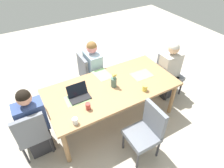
{
  "coord_description": "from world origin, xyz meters",
  "views": [
    {
      "loc": [
        1.22,
        2.12,
        2.78
      ],
      "look_at": [
        0.0,
        0.0,
        0.79
      ],
      "focal_mm": 30.86,
      "sensor_mm": 36.0,
      "label": 1
    }
  ],
  "objects_px": {
    "person_head_left_left_near": "(168,73)",
    "coffee_mug_centre_left": "(88,106)",
    "flower_vase": "(114,81)",
    "coffee_mug_near_left": "(75,121)",
    "person_head_right_left_far": "(35,125)",
    "coffee_mug_near_right": "(145,88)",
    "laptop_head_right_left_far": "(79,95)",
    "chair_head_left_left_near": "(168,71)",
    "chair_near_left_mid": "(89,73)",
    "person_near_left_mid": "(94,72)",
    "chair_head_right_left_far": "(32,132)",
    "chair_far_right_near": "(147,130)",
    "dining_table": "(112,89)"
  },
  "relations": [
    {
      "from": "person_head_left_left_near",
      "to": "coffee_mug_centre_left",
      "type": "relative_size",
      "value": 11.29
    },
    {
      "from": "flower_vase",
      "to": "coffee_mug_near_left",
      "type": "xyz_separation_m",
      "value": [
        0.84,
        0.42,
        -0.06
      ]
    },
    {
      "from": "person_head_right_left_far",
      "to": "coffee_mug_near_right",
      "type": "height_order",
      "value": "person_head_right_left_far"
    },
    {
      "from": "flower_vase",
      "to": "laptop_head_right_left_far",
      "type": "height_order",
      "value": "flower_vase"
    },
    {
      "from": "chair_head_left_left_near",
      "to": "chair_near_left_mid",
      "type": "xyz_separation_m",
      "value": [
        1.42,
        -0.76,
        0.0
      ]
    },
    {
      "from": "chair_head_left_left_near",
      "to": "person_head_left_left_near",
      "type": "xyz_separation_m",
      "value": [
        0.06,
        0.07,
        0.03
      ]
    },
    {
      "from": "chair_head_left_left_near",
      "to": "person_head_right_left_far",
      "type": "relative_size",
      "value": 0.75
    },
    {
      "from": "chair_near_left_mid",
      "to": "laptop_head_right_left_far",
      "type": "height_order",
      "value": "laptop_head_right_left_far"
    },
    {
      "from": "person_near_left_mid",
      "to": "chair_head_right_left_far",
      "type": "relative_size",
      "value": 1.33
    },
    {
      "from": "person_head_right_left_far",
      "to": "laptop_head_right_left_far",
      "type": "height_order",
      "value": "person_head_right_left_far"
    },
    {
      "from": "chair_head_left_left_near",
      "to": "coffee_mug_near_left",
      "type": "distance_m",
      "value": 2.27
    },
    {
      "from": "person_head_right_left_far",
      "to": "coffee_mug_near_left",
      "type": "distance_m",
      "value": 0.71
    },
    {
      "from": "chair_near_left_mid",
      "to": "flower_vase",
      "type": "relative_size",
      "value": 3.4
    },
    {
      "from": "person_near_left_mid",
      "to": "coffee_mug_near_right",
      "type": "height_order",
      "value": "person_near_left_mid"
    },
    {
      "from": "laptop_head_right_left_far",
      "to": "coffee_mug_centre_left",
      "type": "bearing_deg",
      "value": 93.95
    },
    {
      "from": "person_near_left_mid",
      "to": "chair_far_right_near",
      "type": "distance_m",
      "value": 1.65
    },
    {
      "from": "chair_head_right_left_far",
      "to": "person_head_left_left_near",
      "type": "bearing_deg",
      "value": -178.25
    },
    {
      "from": "person_near_left_mid",
      "to": "chair_head_right_left_far",
      "type": "distance_m",
      "value": 1.63
    },
    {
      "from": "flower_vase",
      "to": "chair_head_right_left_far",
      "type": "bearing_deg",
      "value": 2.13
    },
    {
      "from": "chair_near_left_mid",
      "to": "flower_vase",
      "type": "height_order",
      "value": "flower_vase"
    },
    {
      "from": "chair_far_right_near",
      "to": "coffee_mug_centre_left",
      "type": "relative_size",
      "value": 8.5
    },
    {
      "from": "dining_table",
      "to": "chair_far_right_near",
      "type": "distance_m",
      "value": 0.88
    },
    {
      "from": "chair_head_left_left_near",
      "to": "person_head_left_left_near",
      "type": "distance_m",
      "value": 0.1
    },
    {
      "from": "flower_vase",
      "to": "person_head_right_left_far",
      "type": "bearing_deg",
      "value": -0.98
    },
    {
      "from": "person_near_left_mid",
      "to": "flower_vase",
      "type": "distance_m",
      "value": 0.86
    },
    {
      "from": "person_head_right_left_far",
      "to": "coffee_mug_near_right",
      "type": "relative_size",
      "value": 11.88
    },
    {
      "from": "chair_far_right_near",
      "to": "flower_vase",
      "type": "relative_size",
      "value": 3.4
    },
    {
      "from": "laptop_head_right_left_far",
      "to": "coffee_mug_near_left",
      "type": "distance_m",
      "value": 0.52
    },
    {
      "from": "person_near_left_mid",
      "to": "coffee_mug_near_left",
      "type": "bearing_deg",
      "value": 55.53
    },
    {
      "from": "flower_vase",
      "to": "coffee_mug_near_right",
      "type": "height_order",
      "value": "flower_vase"
    },
    {
      "from": "laptop_head_right_left_far",
      "to": "coffee_mug_near_left",
      "type": "relative_size",
      "value": 3.46
    },
    {
      "from": "dining_table",
      "to": "person_near_left_mid",
      "type": "xyz_separation_m",
      "value": [
        -0.03,
        -0.79,
        -0.14
      ]
    },
    {
      "from": "chair_far_right_near",
      "to": "laptop_head_right_left_far",
      "type": "xyz_separation_m",
      "value": [
        0.66,
        -0.89,
        0.28
      ]
    },
    {
      "from": "dining_table",
      "to": "chair_near_left_mid",
      "type": "relative_size",
      "value": 2.43
    },
    {
      "from": "person_head_left_left_near",
      "to": "chair_head_right_left_far",
      "type": "bearing_deg",
      "value": 1.75
    },
    {
      "from": "person_head_right_left_far",
      "to": "chair_far_right_near",
      "type": "distance_m",
      "value": 1.64
    },
    {
      "from": "person_head_left_left_near",
      "to": "chair_near_left_mid",
      "type": "xyz_separation_m",
      "value": [
        1.36,
        -0.83,
        -0.03
      ]
    },
    {
      "from": "chair_near_left_mid",
      "to": "coffee_mug_near_right",
      "type": "xyz_separation_m",
      "value": [
        -0.45,
        1.2,
        0.29
      ]
    },
    {
      "from": "chair_head_right_left_far",
      "to": "coffee_mug_near_left",
      "type": "height_order",
      "value": "chair_head_right_left_far"
    },
    {
      "from": "coffee_mug_near_right",
      "to": "coffee_mug_centre_left",
      "type": "distance_m",
      "value": 0.96
    },
    {
      "from": "chair_near_left_mid",
      "to": "person_near_left_mid",
      "type": "distance_m",
      "value": 0.1
    },
    {
      "from": "person_head_left_left_near",
      "to": "coffee_mug_near_right",
      "type": "distance_m",
      "value": 1.02
    },
    {
      "from": "coffee_mug_near_right",
      "to": "laptop_head_right_left_far",
      "type": "bearing_deg",
      "value": -21.1
    },
    {
      "from": "flower_vase",
      "to": "coffee_mug_near_left",
      "type": "bearing_deg",
      "value": 26.64
    },
    {
      "from": "chair_head_left_left_near",
      "to": "laptop_head_right_left_far",
      "type": "distance_m",
      "value": 1.97
    },
    {
      "from": "person_head_left_left_near",
      "to": "laptop_head_right_left_far",
      "type": "xyz_separation_m",
      "value": [
        1.89,
        -0.01,
        0.26
      ]
    },
    {
      "from": "coffee_mug_near_left",
      "to": "dining_table",
      "type": "bearing_deg",
      "value": -152.14
    },
    {
      "from": "coffee_mug_centre_left",
      "to": "dining_table",
      "type": "bearing_deg",
      "value": -153.77
    },
    {
      "from": "chair_head_left_left_near",
      "to": "coffee_mug_near_left",
      "type": "xyz_separation_m",
      "value": [
        2.19,
        0.53,
        0.29
      ]
    },
    {
      "from": "chair_near_left_mid",
      "to": "person_head_right_left_far",
      "type": "bearing_deg",
      "value": 33.66
    }
  ]
}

